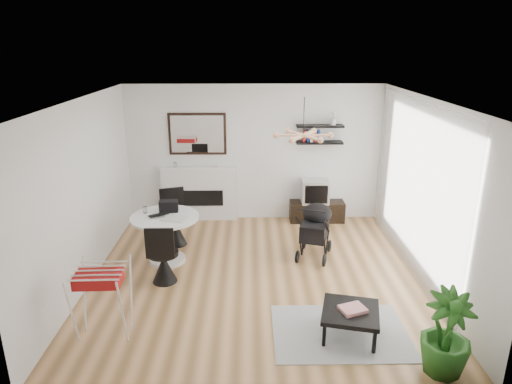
{
  "coord_description": "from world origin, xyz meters",
  "views": [
    {
      "loc": [
        -0.08,
        -6.28,
        3.45
      ],
      "look_at": [
        0.01,
        0.4,
        1.25
      ],
      "focal_mm": 32.0,
      "sensor_mm": 36.0,
      "label": 1
    }
  ],
  "objects_px": {
    "stroller": "(315,232)",
    "coffee_table": "(350,313)",
    "drying_rack": "(103,302)",
    "tv_console": "(317,211)",
    "crt_tv": "(315,191)",
    "fireplace": "(199,187)",
    "potted_plant": "(446,334)",
    "dining_table": "(166,232)"
  },
  "relations": [
    {
      "from": "drying_rack",
      "to": "coffee_table",
      "type": "xyz_separation_m",
      "value": [
        2.99,
        -0.02,
        -0.17
      ]
    },
    {
      "from": "fireplace",
      "to": "dining_table",
      "type": "height_order",
      "value": "fireplace"
    },
    {
      "from": "drying_rack",
      "to": "potted_plant",
      "type": "distance_m",
      "value": 3.93
    },
    {
      "from": "dining_table",
      "to": "potted_plant",
      "type": "height_order",
      "value": "potted_plant"
    },
    {
      "from": "drying_rack",
      "to": "coffee_table",
      "type": "relative_size",
      "value": 1.14
    },
    {
      "from": "crt_tv",
      "to": "coffee_table",
      "type": "xyz_separation_m",
      "value": [
        -0.07,
        -3.79,
        -0.32
      ]
    },
    {
      "from": "tv_console",
      "to": "crt_tv",
      "type": "relative_size",
      "value": 2.06
    },
    {
      "from": "crt_tv",
      "to": "stroller",
      "type": "bearing_deg",
      "value": -97.27
    },
    {
      "from": "fireplace",
      "to": "tv_console",
      "type": "relative_size",
      "value": 2.0
    },
    {
      "from": "stroller",
      "to": "drying_rack",
      "type": "bearing_deg",
      "value": -124.57
    },
    {
      "from": "dining_table",
      "to": "coffee_table",
      "type": "distance_m",
      "value": 3.3
    },
    {
      "from": "crt_tv",
      "to": "dining_table",
      "type": "distance_m",
      "value": 3.18
    },
    {
      "from": "dining_table",
      "to": "drying_rack",
      "type": "relative_size",
      "value": 1.18
    },
    {
      "from": "drying_rack",
      "to": "crt_tv",
      "type": "bearing_deg",
      "value": 49.21
    },
    {
      "from": "fireplace",
      "to": "drying_rack",
      "type": "xyz_separation_m",
      "value": [
        -0.76,
        -3.9,
        -0.2
      ]
    },
    {
      "from": "crt_tv",
      "to": "coffee_table",
      "type": "height_order",
      "value": "crt_tv"
    },
    {
      "from": "dining_table",
      "to": "coffee_table",
      "type": "bearing_deg",
      "value": -38.26
    },
    {
      "from": "tv_console",
      "to": "dining_table",
      "type": "distance_m",
      "value": 3.25
    },
    {
      "from": "drying_rack",
      "to": "coffee_table",
      "type": "bearing_deg",
      "value": -2.1
    },
    {
      "from": "tv_console",
      "to": "potted_plant",
      "type": "relative_size",
      "value": 1.11
    },
    {
      "from": "fireplace",
      "to": "crt_tv",
      "type": "relative_size",
      "value": 4.11
    },
    {
      "from": "drying_rack",
      "to": "stroller",
      "type": "relative_size",
      "value": 0.93
    },
    {
      "from": "crt_tv",
      "to": "potted_plant",
      "type": "xyz_separation_m",
      "value": [
        0.81,
        -4.46,
        -0.15
      ]
    },
    {
      "from": "tv_console",
      "to": "drying_rack",
      "type": "relative_size",
      "value": 1.17
    },
    {
      "from": "fireplace",
      "to": "tv_console",
      "type": "distance_m",
      "value": 2.41
    },
    {
      "from": "coffee_table",
      "to": "stroller",
      "type": "bearing_deg",
      "value": 93.3
    },
    {
      "from": "tv_console",
      "to": "potted_plant",
      "type": "xyz_separation_m",
      "value": [
        0.75,
        -4.46,
        0.28
      ]
    },
    {
      "from": "coffee_table",
      "to": "potted_plant",
      "type": "height_order",
      "value": "potted_plant"
    },
    {
      "from": "crt_tv",
      "to": "drying_rack",
      "type": "height_order",
      "value": "drying_rack"
    },
    {
      "from": "tv_console",
      "to": "drying_rack",
      "type": "distance_m",
      "value": 4.91
    },
    {
      "from": "stroller",
      "to": "coffee_table",
      "type": "bearing_deg",
      "value": -69.03
    },
    {
      "from": "drying_rack",
      "to": "stroller",
      "type": "height_order",
      "value": "stroller"
    },
    {
      "from": "drying_rack",
      "to": "potted_plant",
      "type": "xyz_separation_m",
      "value": [
        3.87,
        -0.68,
        -0.0
      ]
    },
    {
      "from": "tv_console",
      "to": "stroller",
      "type": "height_order",
      "value": "stroller"
    },
    {
      "from": "fireplace",
      "to": "potted_plant",
      "type": "relative_size",
      "value": 2.22
    },
    {
      "from": "tv_console",
      "to": "dining_table",
      "type": "height_order",
      "value": "dining_table"
    },
    {
      "from": "drying_rack",
      "to": "stroller",
      "type": "xyz_separation_m",
      "value": [
        2.86,
        2.22,
        -0.06
      ]
    },
    {
      "from": "tv_console",
      "to": "coffee_table",
      "type": "xyz_separation_m",
      "value": [
        -0.13,
        -3.8,
        0.12
      ]
    },
    {
      "from": "tv_console",
      "to": "crt_tv",
      "type": "distance_m",
      "value": 0.44
    },
    {
      "from": "potted_plant",
      "to": "crt_tv",
      "type": "bearing_deg",
      "value": 100.29
    },
    {
      "from": "potted_plant",
      "to": "stroller",
      "type": "bearing_deg",
      "value": 109.16
    },
    {
      "from": "drying_rack",
      "to": "stroller",
      "type": "distance_m",
      "value": 3.62
    }
  ]
}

